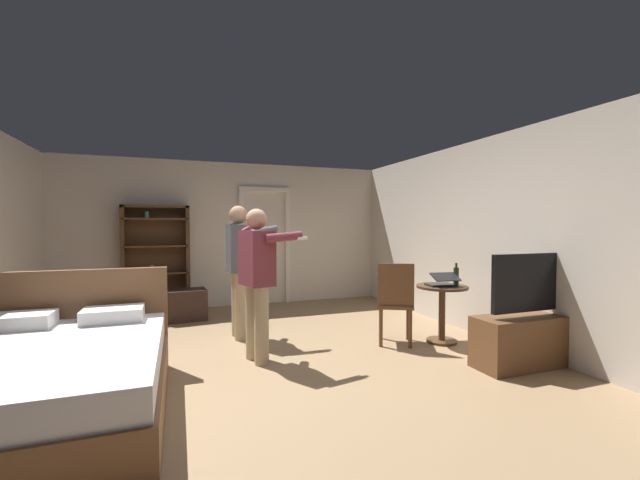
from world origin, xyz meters
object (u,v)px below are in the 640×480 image
tv_flatscreen (530,333)px  person_striped_shirt (239,262)px  wooden_chair (395,300)px  suitcase_dark (185,305)px  bookshelf (157,255)px  bed (46,381)px  bottle_on_table (456,276)px  side_table (442,304)px  person_blue_shirt (258,274)px  laptop (442,282)px

tv_flatscreen → person_striped_shirt: (-2.65, 2.02, 0.64)m
wooden_chair → suitcase_dark: size_ratio=1.63×
person_striped_shirt → suitcase_dark: bearing=118.0°
suitcase_dark → bookshelf: bearing=115.5°
bed → bottle_on_table: 4.16m
bottle_on_table → suitcase_dark: 3.92m
bottle_on_table → suitcase_dark: bottle_on_table is taller
tv_flatscreen → person_striped_shirt: 3.39m
side_table → person_striped_shirt: 2.58m
side_table → bed: bearing=-170.6°
suitcase_dark → bottle_on_table: bearing=-42.6°
bookshelf → person_blue_shirt: bearing=-68.7°
tv_flatscreen → wooden_chair: 1.44m
bookshelf → person_blue_shirt: 3.07m
bottle_on_table → wooden_chair: size_ratio=0.28×
tv_flatscreen → laptop: tv_flatscreen is taller
person_blue_shirt → person_striped_shirt: person_striped_shirt is taller
wooden_chair → person_blue_shirt: (-1.66, 0.00, 0.38)m
bed → person_blue_shirt: 1.96m
laptop → person_blue_shirt: bearing=176.2°
bookshelf → tv_flatscreen: bearing=-46.6°
side_table → person_blue_shirt: 2.30m
tv_flatscreen → laptop: size_ratio=3.31×
bed → laptop: bearing=8.9°
side_table → laptop: size_ratio=1.89×
side_table → wooden_chair: wooden_chair is taller
suitcase_dark → laptop: bearing=-43.8°
bed → bottle_on_table: (4.09, 0.58, 0.52)m
person_striped_shirt → suitcase_dark: person_striped_shirt is taller
bookshelf → suitcase_dark: bearing=-59.0°
bottle_on_table → person_blue_shirt: size_ratio=0.17×
wooden_chair → suitcase_dark: (-2.35, 2.16, -0.31)m
wooden_chair → person_blue_shirt: size_ratio=0.61×
tv_flatscreen → bottle_on_table: size_ratio=4.37×
side_table → bottle_on_table: size_ratio=2.50×
laptop → suitcase_dark: 3.75m
bookshelf → bed: bearing=-99.2°
person_striped_shirt → bookshelf: bearing=119.1°
side_table → person_blue_shirt: person_blue_shirt is taller
laptop → person_blue_shirt: (-2.22, 0.15, 0.17)m
bottle_on_table → person_striped_shirt: (-2.44, 1.13, 0.15)m
bookshelf → laptop: (3.33, -3.01, -0.20)m
wooden_chair → suitcase_dark: bearing=137.4°
person_blue_shirt → suitcase_dark: person_blue_shirt is taller
person_striped_shirt → bed: bearing=-134.0°
laptop → person_striped_shirt: person_striped_shirt is taller
bed → bookshelf: (0.58, 3.62, 0.65)m
tv_flatscreen → wooden_chair: bearing=131.5°
side_table → suitcase_dark: size_ratio=1.15×
wooden_chair → person_striped_shirt: bearing=150.9°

